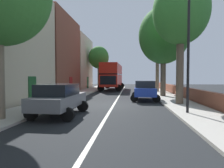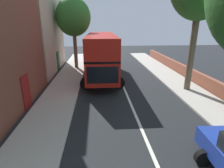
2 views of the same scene
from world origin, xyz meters
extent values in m
plane|color=black|center=(0.00, 0.00, 0.00)|extent=(84.00, 84.00, 0.00)
cube|color=silver|center=(0.00, 0.00, 0.00)|extent=(0.16, 54.00, 0.01)
cube|color=#B2ADA3|center=(-4.90, 0.00, 0.06)|extent=(2.60, 60.00, 0.12)
cube|color=#B2ADA3|center=(4.90, 0.00, 0.06)|extent=(2.60, 60.00, 0.12)
cube|color=beige|center=(-8.50, 0.00, 4.78)|extent=(4.00, 9.22, 9.56)
cube|color=#194C23|center=(-6.47, 0.00, 1.05)|extent=(0.08, 1.10, 2.10)
cube|color=brown|center=(-8.50, 9.60, 4.96)|extent=(4.00, 9.22, 9.92)
cube|color=maroon|center=(-6.47, 9.60, 1.05)|extent=(0.08, 1.10, 2.10)
cube|color=beige|center=(-8.50, 19.20, 4.64)|extent=(4.00, 9.22, 9.28)
cube|color=#194C23|center=(-6.47, 19.20, 1.05)|extent=(0.08, 1.10, 2.10)
cube|color=brown|center=(6.45, 0.00, 0.54)|extent=(0.36, 54.00, 1.08)
cube|color=red|center=(-1.70, 16.22, 1.55)|extent=(2.66, 10.66, 1.70)
cube|color=black|center=(-1.70, 16.22, 2.48)|extent=(2.68, 10.55, 0.16)
cube|color=red|center=(-1.70, 16.22, 3.31)|extent=(2.66, 10.66, 1.50)
cube|color=black|center=(-1.78, 10.93, 1.64)|extent=(2.20, 0.09, 1.19)
cylinder|color=black|center=(-0.47, 12.59, 0.50)|extent=(1.00, 0.31, 1.00)
cylinder|color=black|center=(-3.03, 12.63, 0.50)|extent=(1.00, 0.31, 1.00)
cylinder|color=black|center=(-0.37, 19.82, 0.50)|extent=(1.00, 0.31, 1.00)
cylinder|color=black|center=(-2.93, 19.85, 0.50)|extent=(1.00, 0.31, 1.00)
cube|color=slate|center=(-2.50, -4.48, 0.79)|extent=(1.85, 4.06, 0.62)
cube|color=black|center=(-2.51, -4.68, 1.39)|extent=(1.67, 2.25, 0.58)
cylinder|color=black|center=(-3.36, -3.21, 0.32)|extent=(0.65, 0.24, 0.64)
cylinder|color=black|center=(-1.57, -3.26, 0.32)|extent=(0.65, 0.24, 0.64)
cylinder|color=black|center=(-3.43, -5.69, 0.32)|extent=(0.65, 0.24, 0.64)
cylinder|color=black|center=(-1.64, -5.74, 0.32)|extent=(0.65, 0.24, 0.64)
cube|color=#1E389E|center=(2.50, 2.72, 0.81)|extent=(1.96, 4.46, 0.67)
cube|color=black|center=(2.49, 2.50, 1.44)|extent=(1.72, 2.48, 0.58)
cylinder|color=black|center=(1.68, 4.12, 0.32)|extent=(0.65, 0.25, 0.64)
cylinder|color=black|center=(3.46, 4.03, 0.32)|extent=(0.65, 0.25, 0.64)
cylinder|color=black|center=(1.54, 1.41, 0.32)|extent=(0.65, 0.25, 0.64)
cylinder|color=black|center=(3.32, 1.32, 0.32)|extent=(0.65, 0.25, 0.64)
cylinder|color=brown|center=(-4.58, 19.91, 2.43)|extent=(0.40, 0.40, 4.63)
ellipsoid|color=#2D6B28|center=(-4.58, 19.91, 5.68)|extent=(3.72, 3.72, 4.07)
cylinder|color=brown|center=(4.58, 5.71, 2.59)|extent=(0.55, 0.55, 4.94)
ellipsoid|color=#2D6B28|center=(4.58, 5.71, 6.32)|extent=(5.05, 5.05, 5.84)
cylinder|color=brown|center=(4.86, 11.80, 3.48)|extent=(0.46, 0.46, 6.73)
ellipsoid|color=#2D6B28|center=(4.86, 11.80, 7.92)|extent=(4.29, 4.29, 5.53)
cylinder|color=brown|center=(4.78, -0.06, 2.95)|extent=(0.52, 0.52, 5.66)
ellipsoid|color=#387F33|center=(4.78, -0.06, 6.77)|extent=(3.96, 3.96, 4.78)
cylinder|color=black|center=(4.30, -3.59, 3.12)|extent=(0.14, 0.14, 6.00)
camera|label=1|loc=(1.22, -13.98, 2.03)|focal=29.94mm
camera|label=2|loc=(-2.10, -0.92, 4.98)|focal=28.69mm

